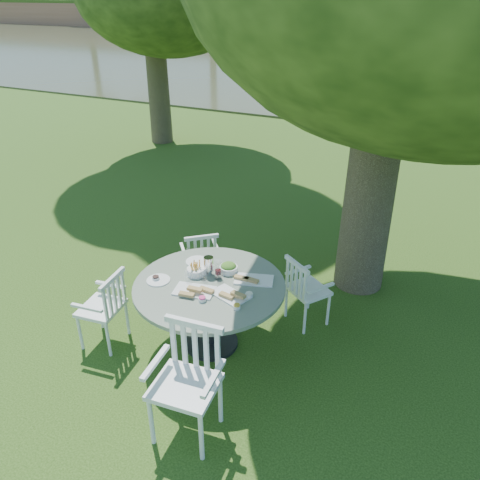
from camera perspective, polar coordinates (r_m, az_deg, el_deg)
name	(u,v)px	position (r m, az deg, el deg)	size (l,w,h in m)	color
ground	(233,311)	(5.56, -0.90, -8.63)	(140.00, 140.00, 0.00)	#19370B
table	(210,295)	(4.73, -3.71, -6.70)	(1.51, 1.51, 0.76)	black
chair_ne	(303,287)	(5.16, 7.64, -5.73)	(0.56, 0.55, 0.81)	white
chair_nw	(201,257)	(5.70, -4.77, -2.04)	(0.55, 0.55, 0.80)	white
chair_sw	(108,305)	(5.00, -15.85, -7.58)	(0.45, 0.47, 0.84)	white
chair_se	(190,371)	(3.97, -6.13, -15.63)	(0.55, 0.52, 1.00)	white
tableware	(211,275)	(4.72, -3.54, -4.32)	(1.20, 0.77, 0.20)	white
river	(433,65)	(27.26, 22.48, 19.13)	(100.00, 28.00, 0.12)	#373B23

